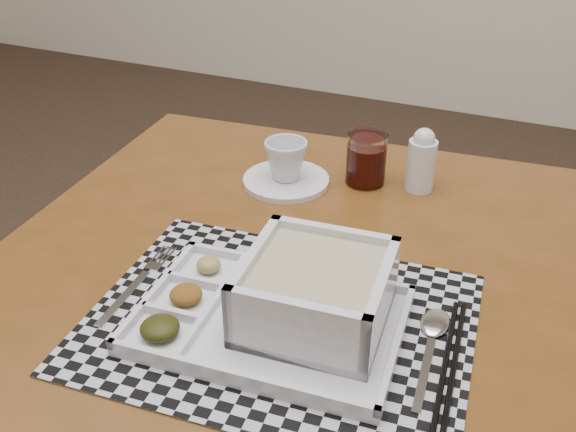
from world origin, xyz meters
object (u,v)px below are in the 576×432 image
Objects in this scene: juice_glass at (366,161)px; creamer_bottle at (422,161)px; dining_table at (303,307)px; serving_tray at (300,302)px; cup at (286,160)px.

juice_glass is 0.81× the size of creamer_bottle.
creamer_bottle is at bearing 72.72° from dining_table.
serving_tray reaches higher than dining_table.
creamer_bottle is at bearing 32.47° from cup.
serving_tray is at bearing -69.80° from dining_table.
juice_glass is at bearing -170.65° from creamer_bottle.
cup is (-0.12, 0.22, 0.11)m from dining_table.
dining_table is 2.88× the size of serving_tray.
dining_table is at bearing -107.28° from creamer_bottle.
cup is at bearing 119.22° from dining_table.
dining_table is at bearing -46.93° from cup.
juice_glass is at bearing 38.70° from cup.
creamer_bottle is (0.09, 0.01, 0.01)m from juice_glass.
juice_glass is at bearing 96.03° from serving_tray.
creamer_bottle is (0.05, 0.41, 0.01)m from serving_tray.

